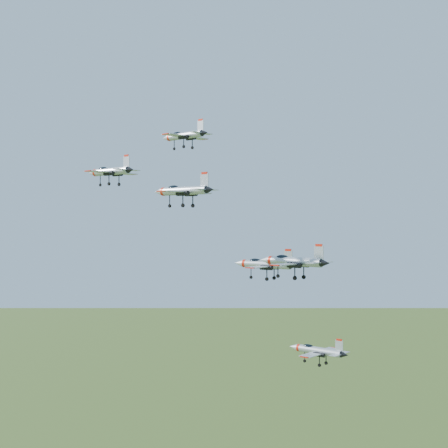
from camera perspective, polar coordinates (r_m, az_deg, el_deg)
The scene contains 6 objects.
jet_lead at distance 127.95m, azimuth -3.70°, elevation 8.08°, with size 13.27×11.13×3.56m.
jet_left_high at distance 106.13m, azimuth -3.84°, elevation 3.07°, with size 13.77×11.45×3.68m.
jet_right_high at distance 96.05m, azimuth -10.40°, elevation 4.76°, with size 10.64×8.87×2.84m.
jet_left_low at distance 108.97m, azimuth 3.72°, elevation -3.68°, with size 13.12×10.84×3.51m.
jet_right_low at distance 89.08m, azimuth 6.30°, elevation -3.41°, with size 12.08×10.10×3.23m.
jet_trail at distance 97.29m, azimuth 8.52°, elevation -11.36°, with size 10.44×8.70×2.79m.
Camera 1 is at (59.53, -89.34, 137.52)m, focal length 50.00 mm.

